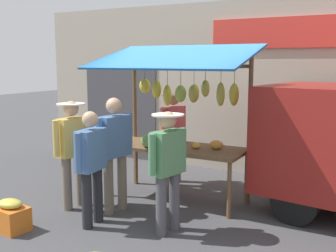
# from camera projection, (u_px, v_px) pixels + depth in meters

# --- Properties ---
(ground_plane) EXTENTS (40.00, 40.00, 0.00)m
(ground_plane) POSITION_uv_depth(u_px,v_px,m) (177.00, 199.00, 6.76)
(ground_plane) COLOR #424244
(street_backdrop) EXTENTS (9.00, 0.30, 3.40)m
(street_backdrop) POSITION_uv_depth(u_px,v_px,m) (225.00, 87.00, 8.41)
(street_backdrop) COLOR #B2A893
(street_backdrop) RESTS_ON ground
(market_stall) EXTENTS (2.50, 1.46, 2.50)m
(market_stall) POSITION_uv_depth(u_px,v_px,m) (178.00, 104.00, 6.56)
(market_stall) COLOR brown
(market_stall) RESTS_ON ground
(vendor_with_sunhat) EXTENTS (0.43, 0.71, 1.68)m
(vendor_with_sunhat) POSITION_uv_depth(u_px,v_px,m) (173.00, 130.00, 7.47)
(vendor_with_sunhat) COLOR #726656
(vendor_with_sunhat) RESTS_ON ground
(shopper_in_striped_shirt) EXTENTS (0.41, 0.68, 1.60)m
(shopper_in_striped_shirt) POSITION_uv_depth(u_px,v_px,m) (168.00, 163.00, 5.30)
(shopper_in_striped_shirt) COLOR #4C4C51
(shopper_in_striped_shirt) RESTS_ON ground
(shopper_with_ponytail) EXTENTS (0.26, 0.68, 1.58)m
(shopper_with_ponytail) POSITION_uv_depth(u_px,v_px,m) (91.00, 161.00, 5.55)
(shopper_with_ponytail) COLOR #232328
(shopper_with_ponytail) RESTS_ON ground
(shopper_in_grey_tee) EXTENTS (0.30, 0.71, 1.71)m
(shopper_in_grey_tee) POSITION_uv_depth(u_px,v_px,m) (115.00, 146.00, 6.05)
(shopper_in_grey_tee) COLOR #726656
(shopper_in_grey_tee) RESTS_ON ground
(shopper_with_shopping_bag) EXTENTS (0.43, 0.70, 1.64)m
(shopper_with_shopping_bag) POSITION_uv_depth(u_px,v_px,m) (72.00, 145.00, 6.23)
(shopper_with_shopping_bag) COLOR #726656
(shopper_with_shopping_bag) RESTS_ON ground
(produce_crate_side) EXTENTS (0.51, 0.39, 0.43)m
(produce_crate_side) POSITION_uv_depth(u_px,v_px,m) (11.00, 216.00, 5.48)
(produce_crate_side) COLOR #D1661E
(produce_crate_side) RESTS_ON ground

